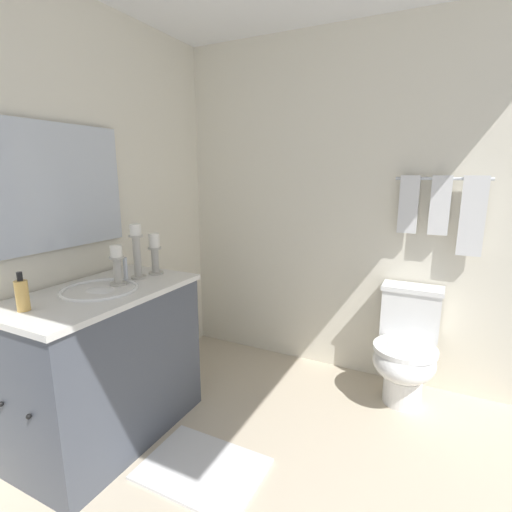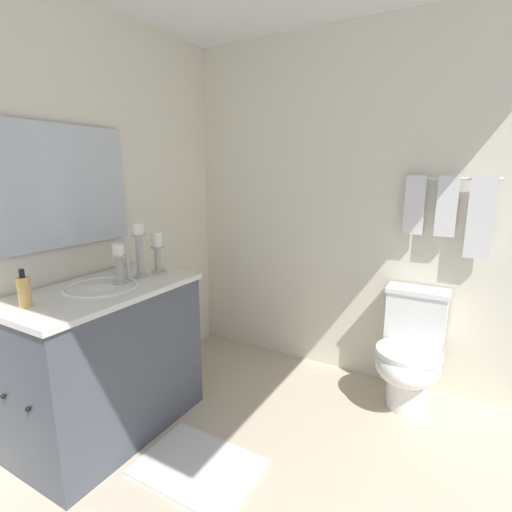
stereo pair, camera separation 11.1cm
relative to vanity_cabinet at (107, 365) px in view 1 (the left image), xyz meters
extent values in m
cube|color=beige|center=(0.97, 0.20, -0.45)|extent=(2.59, 2.36, 0.02)
cube|color=silver|center=(0.97, 1.38, 0.79)|extent=(2.59, 0.04, 2.45)
cube|color=silver|center=(-0.33, 0.20, 0.79)|extent=(0.04, 2.36, 2.45)
cube|color=#474C56|center=(0.00, 0.00, -0.02)|extent=(0.55, 0.99, 0.84)
cube|color=silver|center=(0.00, 0.00, 0.42)|extent=(0.58, 1.02, 0.03)
sphere|color=black|center=(-0.10, -0.51, 0.03)|extent=(0.02, 0.02, 0.02)
sphere|color=black|center=(0.10, -0.51, 0.03)|extent=(0.02, 0.02, 0.02)
ellipsoid|color=white|center=(0.00, 0.00, 0.38)|extent=(0.38, 0.30, 0.11)
torus|color=white|center=(0.00, 0.00, 0.44)|extent=(0.40, 0.40, 0.02)
cylinder|color=silver|center=(0.00, 0.19, 0.50)|extent=(0.02, 0.02, 0.14)
cube|color=silver|center=(-0.28, 0.00, 0.97)|extent=(0.02, 0.89, 0.67)
cylinder|color=#B7B2A5|center=(0.04, 0.40, 0.44)|extent=(0.09, 0.09, 0.01)
cylinder|color=#B7B2A5|center=(0.04, 0.40, 0.51)|extent=(0.04, 0.04, 0.16)
cylinder|color=#B7B2A5|center=(0.04, 0.40, 0.60)|extent=(0.08, 0.08, 0.01)
cylinder|color=white|center=(0.04, 0.40, 0.64)|extent=(0.06, 0.06, 0.08)
cylinder|color=#B7B2A5|center=(0.01, 0.27, 0.44)|extent=(0.09, 0.09, 0.01)
cylinder|color=#B7B2A5|center=(0.01, 0.27, 0.56)|extent=(0.04, 0.04, 0.25)
cylinder|color=#B7B2A5|center=(0.01, 0.27, 0.69)|extent=(0.08, 0.08, 0.01)
cylinder|color=white|center=(0.01, 0.27, 0.72)|extent=(0.06, 0.06, 0.06)
cylinder|color=#B7B2A5|center=(0.01, 0.12, 0.44)|extent=(0.09, 0.09, 0.01)
cylinder|color=#B7B2A5|center=(0.01, 0.12, 0.51)|extent=(0.04, 0.04, 0.15)
cylinder|color=#B7B2A5|center=(0.01, 0.12, 0.59)|extent=(0.08, 0.08, 0.01)
cylinder|color=white|center=(0.01, 0.12, 0.62)|extent=(0.06, 0.06, 0.06)
cylinder|color=#E5B259|center=(-0.06, -0.37, 0.50)|extent=(0.06, 0.06, 0.14)
cylinder|color=black|center=(-0.06, -0.37, 0.59)|extent=(0.02, 0.02, 0.04)
cylinder|color=white|center=(1.46, 1.08, -0.35)|extent=(0.24, 0.24, 0.18)
ellipsoid|color=white|center=(1.46, 1.03, -0.12)|extent=(0.38, 0.46, 0.24)
cylinder|color=white|center=(1.46, 1.03, -0.04)|extent=(0.39, 0.39, 0.03)
cube|color=white|center=(1.46, 1.25, 0.12)|extent=(0.36, 0.17, 0.32)
cube|color=white|center=(1.46, 1.25, 0.30)|extent=(0.38, 0.19, 0.03)
cylinder|color=silver|center=(1.57, 1.32, 1.01)|extent=(0.55, 0.02, 0.02)
cube|color=white|center=(1.38, 1.30, 0.84)|extent=(0.12, 0.03, 0.37)
cube|color=white|center=(1.57, 1.30, 0.84)|extent=(0.12, 0.03, 0.37)
cube|color=white|center=(1.75, 1.30, 0.78)|extent=(0.14, 0.03, 0.49)
cube|color=silver|center=(0.63, 0.00, -0.43)|extent=(0.60, 0.44, 0.02)
camera|label=1|loc=(1.61, -1.36, 1.04)|focal=26.67mm
camera|label=2|loc=(1.71, -1.30, 1.04)|focal=26.67mm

